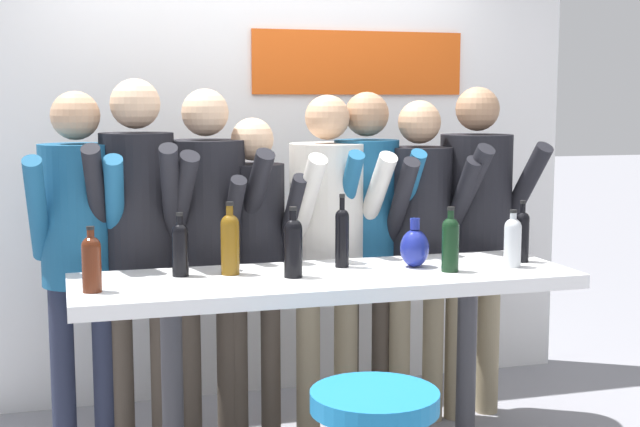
# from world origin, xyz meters

# --- Properties ---
(back_wall) EXTENTS (3.75, 0.12, 2.78)m
(back_wall) POSITION_xyz_m (0.01, 1.35, 1.39)
(back_wall) COLOR white
(back_wall) RESTS_ON ground_plane
(tasting_table) EXTENTS (2.15, 0.67, 0.93)m
(tasting_table) POSITION_xyz_m (0.00, 0.00, 0.79)
(tasting_table) COLOR white
(tasting_table) RESTS_ON ground_plane
(person_far_left) EXTENTS (0.44, 0.55, 1.72)m
(person_far_left) POSITION_xyz_m (-1.01, 0.61, 1.07)
(person_far_left) COLOR #23283D
(person_far_left) RESTS_ON ground_plane
(person_left) EXTENTS (0.47, 0.59, 1.78)m
(person_left) POSITION_xyz_m (-0.74, 0.58, 1.11)
(person_left) COLOR #473D33
(person_left) RESTS_ON ground_plane
(person_center_left) EXTENTS (0.50, 0.60, 1.73)m
(person_center_left) POSITION_xyz_m (-0.41, 0.61, 1.07)
(person_center_left) COLOR #473D33
(person_center_left) RESTS_ON ground_plane
(person_center) EXTENTS (0.39, 0.50, 1.59)m
(person_center) POSITION_xyz_m (-0.19, 0.62, 1.00)
(person_center) COLOR #473D33
(person_center) RESTS_ON ground_plane
(person_center_right) EXTENTS (0.49, 0.58, 1.70)m
(person_center_right) POSITION_xyz_m (0.19, 0.60, 1.05)
(person_center_right) COLOR gray
(person_center_right) RESTS_ON ground_plane
(person_right) EXTENTS (0.39, 0.52, 1.72)m
(person_right) POSITION_xyz_m (0.40, 0.64, 1.08)
(person_right) COLOR #473D33
(person_right) RESTS_ON ground_plane
(person_far_right) EXTENTS (0.41, 0.52, 1.68)m
(person_far_right) POSITION_xyz_m (0.66, 0.57, 1.04)
(person_far_right) COLOR gray
(person_far_right) RESTS_ON ground_plane
(person_rightmost) EXTENTS (0.51, 0.61, 1.74)m
(person_rightmost) POSITION_xyz_m (0.99, 0.58, 1.08)
(person_rightmost) COLOR gray
(person_rightmost) RESTS_ON ground_plane
(wine_bottle_0) EXTENTS (0.08, 0.08, 0.28)m
(wine_bottle_0) POSITION_xyz_m (0.53, -0.10, 1.07)
(wine_bottle_0) COLOR black
(wine_bottle_0) RESTS_ON tasting_table
(wine_bottle_1) EXTENTS (0.06, 0.06, 0.29)m
(wine_bottle_1) POSITION_xyz_m (0.95, 0.03, 1.06)
(wine_bottle_1) COLOR black
(wine_bottle_1) RESTS_ON tasting_table
(wine_bottle_2) EXTENTS (0.08, 0.08, 0.30)m
(wine_bottle_2) POSITION_xyz_m (-0.15, -0.03, 1.07)
(wine_bottle_2) COLOR black
(wine_bottle_2) RESTS_ON tasting_table
(wine_bottle_3) EXTENTS (0.06, 0.06, 0.33)m
(wine_bottle_3) POSITION_xyz_m (0.11, 0.13, 1.08)
(wine_bottle_3) COLOR black
(wine_bottle_3) RESTS_ON tasting_table
(wine_bottle_4) EXTENTS (0.08, 0.08, 0.31)m
(wine_bottle_4) POSITION_xyz_m (-0.40, 0.11, 1.08)
(wine_bottle_4) COLOR brown
(wine_bottle_4) RESTS_ON tasting_table
(wine_bottle_5) EXTENTS (0.07, 0.07, 0.27)m
(wine_bottle_5) POSITION_xyz_m (-0.61, 0.13, 1.06)
(wine_bottle_5) COLOR black
(wine_bottle_5) RESTS_ON tasting_table
(wine_bottle_6) EXTENTS (0.08, 0.08, 0.26)m
(wine_bottle_6) POSITION_xyz_m (-0.98, -0.09, 1.06)
(wine_bottle_6) COLOR #4C1E0F
(wine_bottle_6) RESTS_ON tasting_table
(wine_bottle_7) EXTENTS (0.08, 0.08, 0.26)m
(wine_bottle_7) POSITION_xyz_m (0.85, -0.07, 1.06)
(wine_bottle_7) COLOR #B7BCC1
(wine_bottle_7) RESTS_ON tasting_table
(decorative_vase) EXTENTS (0.13, 0.13, 0.22)m
(decorative_vase) POSITION_xyz_m (0.42, 0.05, 1.02)
(decorative_vase) COLOR navy
(decorative_vase) RESTS_ON tasting_table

